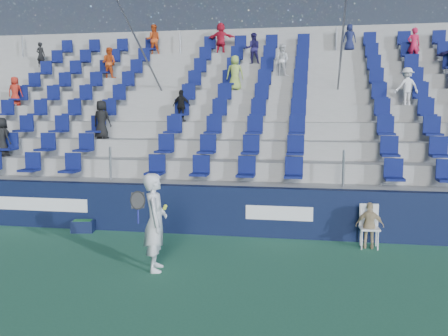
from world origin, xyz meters
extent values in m
plane|color=#317351|center=(0.00, 0.00, 0.00)|extent=(70.00, 70.00, 0.00)
cube|color=#0E1635|center=(0.00, 3.15, 0.60)|extent=(24.00, 0.30, 1.20)
cube|color=white|center=(-5.00, 2.99, 0.62)|extent=(3.20, 0.02, 0.34)
cube|color=white|center=(1.50, 2.99, 0.62)|extent=(1.60, 0.02, 0.34)
cube|color=#9F9F9A|center=(0.00, 3.72, 0.60)|extent=(24.00, 0.85, 1.20)
cube|color=#9F9F9A|center=(0.00, 4.57, 0.85)|extent=(24.00, 0.85, 1.70)
cube|color=#9F9F9A|center=(0.00, 5.42, 1.10)|extent=(24.00, 0.85, 2.20)
cube|color=#9F9F9A|center=(0.00, 6.28, 1.35)|extent=(24.00, 0.85, 2.70)
cube|color=#9F9F9A|center=(0.00, 7.12, 1.60)|extent=(24.00, 0.85, 3.20)
cube|color=#9F9F9A|center=(0.00, 7.97, 1.85)|extent=(24.00, 0.85, 3.70)
cube|color=#9F9F9A|center=(0.00, 8.82, 2.10)|extent=(24.00, 0.85, 4.20)
cube|color=#9F9F9A|center=(0.00, 9.68, 2.35)|extent=(24.00, 0.85, 4.70)
cube|color=#9F9F9A|center=(0.00, 10.52, 2.60)|extent=(24.00, 0.85, 5.20)
cube|color=#9F9F9A|center=(0.00, 11.20, 3.10)|extent=(24.00, 0.50, 6.20)
cube|color=#0E1654|center=(0.00, 3.72, 1.55)|extent=(16.05, 0.50, 0.70)
cube|color=#0E1654|center=(0.00, 4.57, 2.05)|extent=(16.05, 0.50, 0.70)
cube|color=#0E1654|center=(0.00, 5.42, 2.55)|extent=(16.05, 0.50, 0.70)
cube|color=#0E1654|center=(0.00, 6.28, 3.05)|extent=(16.05, 0.50, 0.70)
cube|color=#0E1654|center=(0.00, 7.12, 3.55)|extent=(16.05, 0.50, 0.70)
cube|color=#0E1654|center=(0.00, 7.97, 4.05)|extent=(16.05, 0.50, 0.70)
cube|color=#0E1654|center=(0.00, 8.82, 4.55)|extent=(16.05, 0.50, 0.70)
cube|color=#0E1654|center=(0.00, 9.68, 5.05)|extent=(16.05, 0.50, 0.70)
cube|color=#0E1654|center=(0.00, 10.52, 5.55)|extent=(16.05, 0.50, 0.70)
cylinder|color=gray|center=(-3.00, 7.12, 4.35)|extent=(0.06, 7.68, 4.55)
cylinder|color=gray|center=(3.00, 7.12, 4.35)|extent=(0.06, 7.68, 4.55)
imported|color=black|center=(-1.76, 6.23, 3.19)|extent=(0.60, 0.31, 0.98)
imported|color=black|center=(-8.39, 9.62, 5.20)|extent=(0.37, 0.26, 1.00)
imported|color=#94B247|center=(-0.37, 7.92, 4.28)|extent=(0.62, 0.45, 1.16)
imported|color=silver|center=(1.11, 8.77, 4.75)|extent=(0.62, 0.53, 1.09)
imported|color=black|center=(-4.01, 5.38, 2.78)|extent=(0.60, 0.42, 1.15)
imported|color=#C71A40|center=(5.57, 9.62, 5.28)|extent=(0.42, 0.28, 1.15)
imported|color=#1F1A4E|center=(0.02, 9.62, 5.27)|extent=(0.62, 0.52, 1.13)
imported|color=#B22517|center=(-7.93, 7.08, 3.70)|extent=(0.54, 0.40, 1.00)
imported|color=black|center=(-6.77, 4.52, 2.27)|extent=(0.64, 0.51, 1.15)
imported|color=red|center=(-1.33, 10.47, 5.78)|extent=(1.12, 0.52, 1.17)
imported|color=#CD4B18|center=(-5.18, 8.77, 4.76)|extent=(0.60, 0.49, 1.13)
imported|color=#CE4A18|center=(-4.04, 10.47, 5.79)|extent=(0.68, 0.59, 1.18)
imported|color=white|center=(4.97, 7.08, 3.76)|extent=(0.81, 0.62, 1.12)
imported|color=#171D46|center=(3.47, 10.47, 5.69)|extent=(0.48, 0.31, 0.97)
imported|color=silver|center=(-0.66, 0.21, 0.94)|extent=(0.61, 0.78, 1.88)
cylinder|color=navy|center=(-0.91, -0.04, 1.10)|extent=(0.03, 0.03, 0.28)
torus|color=black|center=(-0.91, -0.04, 1.40)|extent=(0.30, 0.17, 0.28)
plane|color=#262626|center=(-0.91, -0.04, 1.40)|extent=(0.30, 0.16, 0.29)
sphere|color=#CADB32|center=(-0.41, 0.01, 1.26)|extent=(0.07, 0.07, 0.07)
sphere|color=#CADB32|center=(-0.41, 0.07, 1.29)|extent=(0.07, 0.07, 0.07)
cube|color=white|center=(3.54, 2.55, 0.44)|extent=(0.45, 0.45, 0.04)
cube|color=white|center=(3.54, 2.75, 0.70)|extent=(0.42, 0.07, 0.52)
cylinder|color=white|center=(3.37, 2.38, 0.21)|extent=(0.03, 0.03, 0.42)
cylinder|color=white|center=(3.71, 2.38, 0.21)|extent=(0.03, 0.03, 0.42)
cylinder|color=white|center=(3.37, 2.72, 0.21)|extent=(0.03, 0.03, 0.42)
cylinder|color=white|center=(3.71, 2.72, 0.21)|extent=(0.03, 0.03, 0.42)
imported|color=tan|center=(3.54, 2.50, 0.52)|extent=(0.63, 0.31, 1.04)
cube|color=#0E1736|center=(-3.42, 2.75, 0.15)|extent=(0.60, 0.46, 0.30)
cube|color=#1E662D|center=(-3.42, 2.75, 0.22)|extent=(0.49, 0.34, 0.18)
camera|label=1|loc=(2.32, -8.72, 3.08)|focal=40.00mm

